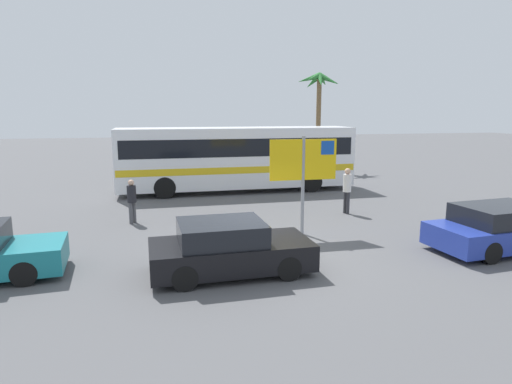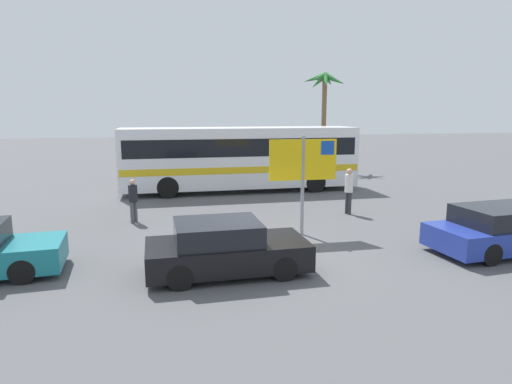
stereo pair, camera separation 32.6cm
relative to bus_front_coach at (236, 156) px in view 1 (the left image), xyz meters
The scene contains 8 objects.
ground 10.82m from the bus_front_coach, 97.14° to the right, with size 120.00×120.00×0.00m, color #565659.
bus_front_coach is the anchor object (origin of this frame).
ferry_sign 8.33m from the bus_front_coach, 85.63° to the right, with size 2.20×0.11×3.20m.
car_black 11.51m from the bus_front_coach, 101.88° to the right, with size 3.99×1.93×1.32m.
car_blue 12.64m from the bus_front_coach, 62.76° to the right, with size 4.71×2.23×1.32m.
pedestrian_near_sign 7.43m from the bus_front_coach, 131.28° to the right, with size 0.32×0.32×1.59m.
pedestrian_by_bus 6.78m from the bus_front_coach, 61.16° to the right, with size 0.32×0.32×1.80m.
palm_tree_seaside 10.29m from the bus_front_coach, 44.15° to the left, with size 2.93×2.81×6.50m.
Camera 1 is at (-2.77, -10.87, 3.97)m, focal length 30.77 mm.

